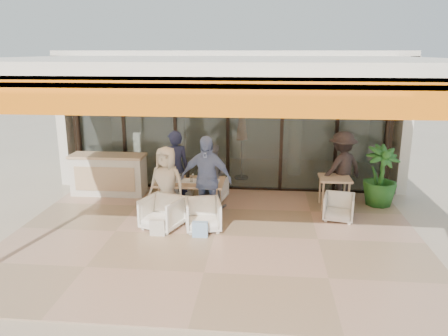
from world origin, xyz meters
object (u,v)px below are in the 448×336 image
Objects in this scene: diner_navy at (175,169)px; standing_woman at (342,168)px; chair_far_right at (214,187)px; side_table at (335,182)px; dining_table at (190,183)px; chair_far_left at (180,186)px; diner_cream at (167,184)px; diner_grey at (211,176)px; chair_near_right at (203,214)px; host_counter at (109,174)px; diner_periwinkle at (206,179)px; side_chair at (339,206)px; potted_palm at (380,176)px; chair_near_left at (162,211)px.

standing_woman is (3.85, 0.51, -0.02)m from diner_navy.
side_table is (2.81, -0.34, 0.33)m from chair_far_right.
dining_table is 0.84× the size of diner_navy.
diner_cream is (0.00, -1.40, 0.48)m from chair_far_left.
standing_woman is (3.01, 0.51, 0.12)m from diner_grey.
side_table is at bearing 10.52° from dining_table.
chair_near_right is 0.44× the size of diner_cream.
standing_woman is at bearing -1.01° from host_counter.
chair_near_right is 3.23m from side_table.
diner_periwinkle is 2.91× the size of side_chair.
standing_woman is at bearing 33.13° from diner_cream.
dining_table is at bearing -168.50° from potted_palm.
dining_table is 0.63m from diner_cream.
diner_navy is (-0.41, 0.44, 0.21)m from dining_table.
standing_woman is at bearing 15.50° from dining_table.
dining_table reaches higher than side_table.
dining_table is 2.01× the size of side_table.
standing_woman is at bearing 169.59° from diner_navy.
dining_table is 0.64m from diner_navy.
dining_table is at bearing 115.08° from diner_navy.
chair_far_right is at bearing 177.98° from chair_far_left.
chair_far_left is 1.74m from diner_periwinkle.
host_counter is at bearing 0.57° from diner_grey.
host_counter is at bearing -5.41° from chair_far_left.
diner_navy reaches higher than standing_woman.
diner_cream is at bearing 60.41° from diner_grey.
side_chair is (0.00, -0.75, -0.32)m from side_table.
potted_palm is (3.88, -0.07, 0.40)m from chair_far_right.
chair_far_right is 1.90m from chair_near_right.
chair_near_right is at bearing 103.03° from diner_navy.
chair_near_right is 4.31m from potted_palm.
diner_cream is (0.00, 0.50, 0.43)m from chair_near_left.
diner_grey is (-0.00, -0.50, 0.44)m from chair_far_right.
diner_grey reaches higher than chair_far_left.
standing_woman reaches higher than chair_near_left.
diner_cream reaches higher than dining_table.
diner_periwinkle is (0.84, 0.50, 0.56)m from chair_near_left.
diner_navy is (-0.84, -0.50, 0.58)m from chair_far_right.
diner_periwinkle reaches higher than chair_near_left.
dining_table is 3.26m from side_chair.
diner_cream is 2.52× the size of side_chair.
dining_table is at bearing -169.48° from side_table.
side_table is at bearing 27.69° from diner_periwinkle.
chair_far_left is 0.45× the size of potted_palm.
diner_navy is at bearing -18.45° from host_counter.
diner_grey is at bearing -12.87° from host_counter.
diner_periwinkle is at bearing 13.04° from diner_cream.
host_counter is 3.00× the size of chair_far_right.
dining_table is at bearing 101.19° from chair_near_right.
side_chair is (3.65, -0.59, -0.57)m from diner_navy.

